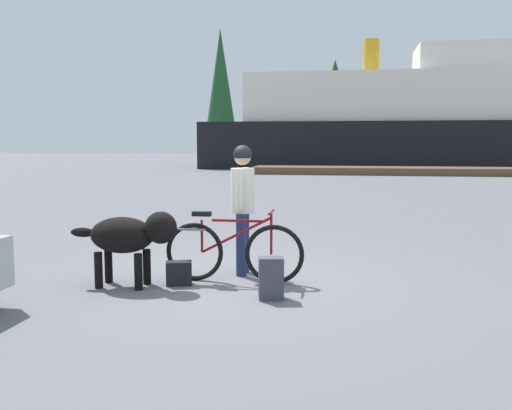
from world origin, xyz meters
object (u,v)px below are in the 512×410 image
backpack (271,278)px  person_cyclist (243,197)px  ferry_boat (425,123)px  sailboat_moored (329,159)px  dog (130,236)px  handbag_pannier (179,273)px  bicycle (233,251)px

backpack → person_cyclist: bearing=115.4°
ferry_boat → sailboat_moored: size_ratio=4.16×
dog → handbag_pannier: 0.77m
handbag_pannier → sailboat_moored: size_ratio=0.04×
handbag_pannier → ferry_boat: 34.05m
person_cyclist → handbag_pannier: person_cyclist is taller
bicycle → person_cyclist: 0.81m
person_cyclist → ferry_boat: bearing=78.8°
bicycle → dog: size_ratio=1.30×
backpack → handbag_pannier: (-1.24, 0.45, -0.09)m
handbag_pannier → ferry_boat: size_ratio=0.01×
person_cyclist → dog: bearing=-144.7°
person_cyclist → backpack: 1.52m
dog → ferry_boat: (7.67, 33.35, 2.42)m
bicycle → ferry_boat: 33.66m
bicycle → sailboat_moored: size_ratio=0.25×
bicycle → ferry_boat: bearing=78.9°
dog → bicycle: bearing=19.2°
backpack → ferry_boat: 34.25m
backpack → ferry_boat: bearing=80.1°
ferry_boat → handbag_pannier: bearing=-102.1°
backpack → sailboat_moored: size_ratio=0.07×
handbag_pannier → dog: bearing=-163.2°
person_cyclist → handbag_pannier: (-0.68, -0.71, -0.91)m
dog → handbag_pannier: dog is taller
person_cyclist → ferry_boat: ferry_boat is taller
bicycle → dog: bearing=-160.8°
bicycle → backpack: bicycle is taller
bicycle → ferry_boat: (6.45, 32.93, 2.65)m
dog → ferry_boat: size_ratio=0.05×
handbag_pannier → sailboat_moored: (0.52, 37.06, 0.34)m
person_cyclist → dog: (-1.25, -0.89, -0.42)m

